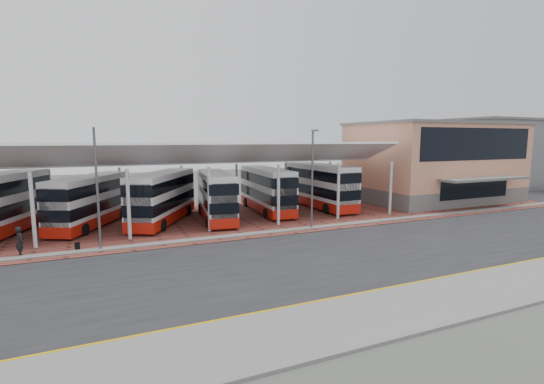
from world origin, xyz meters
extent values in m
plane|color=#40433E|center=(0.00, 0.00, 0.00)|extent=(140.00, 140.00, 0.00)
cube|color=black|center=(0.00, -1.00, 0.01)|extent=(120.00, 14.00, 0.02)
cube|color=brown|center=(2.00, 13.00, 0.03)|extent=(72.00, 16.00, 0.06)
cube|color=#61615F|center=(0.00, -9.00, 0.07)|extent=(120.00, 4.00, 0.14)
cube|color=#61615F|center=(0.00, 6.20, 0.07)|extent=(120.00, 0.80, 0.14)
cube|color=#D8A300|center=(0.00, -7.00, 0.03)|extent=(120.00, 0.12, 0.01)
cube|color=#D8A300|center=(0.00, -6.70, 0.03)|extent=(120.00, 0.12, 0.01)
cylinder|color=silver|center=(-18.00, 8.50, 2.60)|extent=(0.26, 0.26, 5.20)
cylinder|color=silver|center=(-18.00, 19.50, 2.30)|extent=(0.26, 0.26, 4.60)
cylinder|color=silver|center=(-12.00, 8.50, 2.60)|extent=(0.26, 0.26, 5.20)
cylinder|color=silver|center=(-12.00, 19.50, 2.30)|extent=(0.26, 0.26, 4.60)
cylinder|color=silver|center=(-6.00, 8.50, 2.60)|extent=(0.26, 0.26, 5.20)
cylinder|color=silver|center=(-6.00, 19.50, 2.30)|extent=(0.26, 0.26, 4.60)
cylinder|color=silver|center=(0.00, 8.50, 2.60)|extent=(0.26, 0.26, 5.20)
cylinder|color=silver|center=(0.00, 19.50, 2.30)|extent=(0.26, 0.26, 4.60)
cylinder|color=silver|center=(6.00, 8.50, 2.60)|extent=(0.26, 0.26, 5.20)
cylinder|color=silver|center=(6.00, 19.50, 2.30)|extent=(0.26, 0.26, 4.60)
cylinder|color=silver|center=(12.00, 8.50, 2.60)|extent=(0.26, 0.26, 5.20)
cylinder|color=silver|center=(12.00, 19.50, 2.30)|extent=(0.26, 0.26, 4.60)
cube|color=silver|center=(-6.00, 10.70, 6.10)|extent=(37.00, 4.95, 1.95)
cube|color=silver|center=(-6.00, 16.30, 5.90)|extent=(37.00, 7.12, 1.43)
cube|color=#615E5C|center=(23.00, 14.00, 0.90)|extent=(18.00, 12.00, 1.80)
cube|color=tan|center=(23.00, 14.00, 5.40)|extent=(18.00, 12.00, 7.20)
cube|color=black|center=(23.00, 8.10, 6.80)|extent=(16.00, 0.25, 3.40)
cube|color=black|center=(23.00, 8.10, 2.10)|extent=(10.00, 0.25, 2.20)
cube|color=#615E5C|center=(23.00, 7.00, 3.20)|extent=(11.00, 2.40, 0.25)
cube|color=#615E5C|center=(23.00, 14.00, 9.10)|extent=(18.40, 12.40, 0.30)
cube|color=slate|center=(48.00, 24.00, 5.00)|extent=(30.00, 20.00, 10.00)
cube|color=#615E5C|center=(48.00, 24.00, 10.10)|extent=(30.50, 20.50, 0.30)
cylinder|color=#4E5055|center=(-14.00, 6.30, 4.00)|extent=(0.16, 0.16, 8.00)
cube|color=#4E5055|center=(-14.00, 6.00, 8.00)|extent=(0.15, 0.90, 0.15)
cylinder|color=#4E5055|center=(2.00, 6.30, 4.00)|extent=(0.16, 0.16, 8.00)
cube|color=#4E5055|center=(2.00, 6.00, 8.00)|extent=(0.15, 0.90, 0.15)
cylinder|color=black|center=(-20.98, 17.22, 0.58)|extent=(0.62, 1.07, 1.03)
cylinder|color=black|center=(-18.56, 16.35, 0.58)|extent=(0.62, 1.07, 1.03)
cube|color=silver|center=(-14.57, 14.41, 2.30)|extent=(6.78, 10.17, 4.01)
cube|color=#B0160A|center=(-14.57, 14.41, 0.67)|extent=(6.83, 10.22, 0.84)
cube|color=black|center=(-14.57, 14.41, 1.88)|extent=(6.83, 10.22, 0.89)
cube|color=black|center=(-14.57, 14.41, 3.37)|extent=(6.83, 10.22, 0.89)
cube|color=black|center=(-16.90, 9.90, 2.20)|extent=(1.90, 1.05, 3.36)
cylinder|color=black|center=(-17.11, 12.03, 0.53)|extent=(0.66, 0.95, 0.93)
cylinder|color=black|center=(-15.04, 10.96, 0.53)|extent=(0.66, 0.95, 0.93)
cylinder|color=black|center=(-14.09, 17.86, 0.53)|extent=(0.66, 0.95, 0.93)
cylinder|color=black|center=(-12.03, 16.79, 0.53)|extent=(0.66, 0.95, 0.93)
cube|color=silver|center=(-8.81, 13.59, 2.38)|extent=(7.26, 10.46, 4.15)
cube|color=#B0160A|center=(-8.81, 13.59, 0.69)|extent=(7.31, 10.52, 0.87)
cube|color=black|center=(-8.81, 13.59, 1.94)|extent=(7.31, 10.52, 0.92)
cube|color=black|center=(-8.81, 13.59, 3.49)|extent=(7.31, 10.52, 0.92)
cube|color=black|center=(-11.36, 8.98, 2.28)|extent=(1.95, 1.14, 3.48)
cylinder|color=black|center=(-11.51, 11.20, 0.54)|extent=(0.70, 0.98, 0.97)
cylinder|color=black|center=(-9.40, 10.03, 0.54)|extent=(0.70, 0.98, 0.97)
cylinder|color=black|center=(-8.22, 17.15, 0.54)|extent=(0.70, 0.98, 0.97)
cylinder|color=black|center=(-6.11, 15.98, 0.54)|extent=(0.70, 0.98, 0.97)
cube|color=silver|center=(-4.18, 13.06, 2.30)|extent=(3.80, 10.50, 4.02)
cube|color=#B0160A|center=(-4.18, 13.06, 0.67)|extent=(3.84, 10.54, 0.84)
cube|color=black|center=(-4.18, 13.06, 1.88)|extent=(3.84, 10.54, 0.89)
cube|color=black|center=(-4.18, 13.06, 3.37)|extent=(3.84, 10.54, 0.89)
cube|color=black|center=(-4.92, 8.02, 2.21)|extent=(2.09, 0.40, 3.36)
cylinder|color=black|center=(-5.82, 9.97, 0.53)|extent=(0.39, 0.96, 0.93)
cylinder|color=black|center=(-3.51, 9.64, 0.53)|extent=(0.39, 0.96, 0.93)
cylinder|color=black|center=(-4.86, 16.48, 0.53)|extent=(0.39, 0.96, 0.93)
cylinder|color=black|center=(-2.55, 16.14, 0.53)|extent=(0.39, 0.96, 0.93)
cube|color=silver|center=(1.51, 14.65, 2.37)|extent=(3.19, 10.72, 4.13)
cube|color=#B0160A|center=(1.51, 14.65, 0.68)|extent=(3.23, 10.76, 0.87)
cube|color=black|center=(1.51, 14.65, 1.93)|extent=(3.23, 10.76, 0.91)
cube|color=black|center=(1.51, 14.65, 3.47)|extent=(3.23, 10.76, 0.91)
cube|color=black|center=(1.12, 9.42, 2.27)|extent=(2.16, 0.26, 3.46)
cylinder|color=black|center=(0.06, 11.36, 0.54)|extent=(0.34, 0.98, 0.96)
cylinder|color=black|center=(2.45, 11.18, 0.54)|extent=(0.34, 0.98, 0.96)
cylinder|color=black|center=(0.56, 18.11, 0.54)|extent=(0.34, 0.98, 0.96)
cylinder|color=black|center=(2.96, 17.93, 0.54)|extent=(0.34, 0.98, 0.96)
cube|color=silver|center=(7.62, 14.65, 2.49)|extent=(2.62, 11.18, 4.36)
cube|color=#B0160A|center=(7.62, 14.65, 0.72)|extent=(2.66, 11.22, 0.91)
cube|color=black|center=(7.62, 14.65, 2.04)|extent=(2.66, 11.22, 0.96)
cube|color=black|center=(7.62, 14.65, 3.66)|extent=(2.66, 11.22, 0.96)
cube|color=black|center=(7.66, 9.12, 2.39)|extent=(2.28, 0.12, 3.65)
cylinder|color=black|center=(6.38, 11.07, 0.57)|extent=(0.29, 1.02, 1.01)
cylinder|color=black|center=(8.92, 11.09, 0.57)|extent=(0.29, 1.02, 1.01)
cylinder|color=black|center=(6.33, 18.21, 0.57)|extent=(0.29, 1.02, 1.01)
cylinder|color=black|center=(8.86, 18.23, 0.57)|extent=(0.29, 1.02, 1.01)
imported|color=black|center=(-18.58, 6.78, 0.99)|extent=(0.68, 0.80, 1.87)
cube|color=black|center=(-15.40, 6.72, 0.33)|extent=(0.31, 0.22, 0.54)
camera|label=1|loc=(-13.88, -21.46, 7.33)|focal=26.00mm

